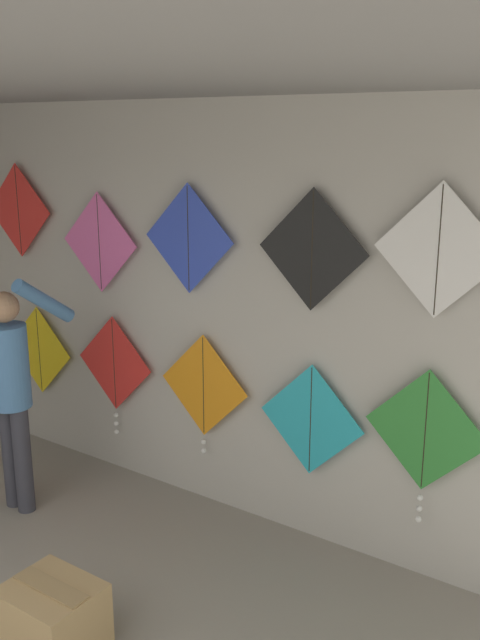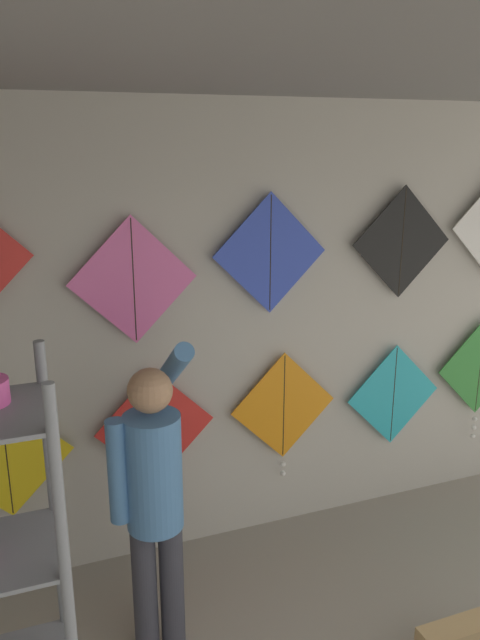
% 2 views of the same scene
% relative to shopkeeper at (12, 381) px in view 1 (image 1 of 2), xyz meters
% --- Properties ---
extents(back_panel, '(5.88, 0.06, 2.80)m').
position_rel_shopkeeper_xyz_m(back_panel, '(1.00, 0.88, 0.45)').
color(back_panel, '#BCB7AD').
rests_on(back_panel, ground).
extents(shopkeeper, '(0.43, 0.58, 1.68)m').
position_rel_shopkeeper_xyz_m(shopkeeper, '(0.00, 0.00, 0.00)').
color(shopkeeper, '#383842').
rests_on(shopkeeper, ground).
extents(cardboard_box, '(0.47, 0.40, 0.37)m').
position_rel_shopkeeper_xyz_m(cardboard_box, '(1.31, -0.85, -0.76)').
color(cardboard_box, tan).
rests_on(cardboard_box, ground).
extents(kite_0, '(0.73, 0.01, 0.73)m').
position_rel_shopkeeper_xyz_m(kite_0, '(-0.66, 0.79, -0.10)').
color(kite_0, yellow).
extents(kite_1, '(0.73, 0.04, 0.94)m').
position_rel_shopkeeper_xyz_m(kite_1, '(0.19, 0.79, -0.08)').
color(kite_1, red).
extents(kite_2, '(0.73, 0.04, 0.87)m').
position_rel_shopkeeper_xyz_m(kite_2, '(1.04, 0.79, -0.07)').
color(kite_2, orange).
extents(kite_3, '(0.73, 0.01, 0.73)m').
position_rel_shopkeeper_xyz_m(kite_3, '(1.89, 0.79, -0.10)').
color(kite_3, '#28B2C6').
extents(kite_4, '(0.73, 0.04, 0.94)m').
position_rel_shopkeeper_xyz_m(kite_4, '(2.63, 0.79, -0.02)').
color(kite_4, '#338C38').
extents(kite_5, '(0.73, 0.01, 0.73)m').
position_rel_shopkeeper_xyz_m(kite_5, '(-0.78, 0.79, 1.04)').
color(kite_5, red).
extents(kite_6, '(0.73, 0.01, 0.73)m').
position_rel_shopkeeper_xyz_m(kite_6, '(0.10, 0.79, 0.86)').
color(kite_6, pink).
extents(kite_7, '(0.73, 0.01, 0.73)m').
position_rel_shopkeeper_xyz_m(kite_7, '(0.93, 0.79, 0.96)').
color(kite_7, blue).
extents(kite_8, '(0.73, 0.01, 0.73)m').
position_rel_shopkeeper_xyz_m(kite_8, '(1.87, 0.79, 0.97)').
color(kite_8, black).
extents(kite_9, '(0.73, 0.01, 0.73)m').
position_rel_shopkeeper_xyz_m(kite_9, '(2.63, 0.79, 1.04)').
color(kite_9, white).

